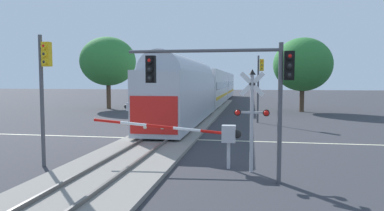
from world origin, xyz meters
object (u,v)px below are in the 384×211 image
Objects in this scene: traffic_signal_far_side at (260,78)px; oak_far_right at (303,65)px; commuter_train at (211,87)px; crossing_gate_far at (139,107)px; crossing_signal_mast at (252,110)px; traffic_signal_median at (44,79)px; pine_left_background at (108,61)px; crossing_gate_near at (210,133)px; traffic_signal_near_right at (232,77)px.

oak_far_right is at bearing 65.77° from traffic_signal_far_side.
oak_far_right is (5.08, 11.29, 1.59)m from traffic_signal_far_side.
oak_far_right is (11.18, -5.90, 2.67)m from commuter_train.
crossing_gate_far is at bearing -100.58° from commuter_train.
crossing_signal_mast is 28.30m from oak_far_right.
commuter_train is 11.09× the size of traffic_signal_median.
crossing_signal_mast is 0.74× the size of traffic_signal_median.
pine_left_background reaches higher than crossing_signal_mast.
crossing_signal_mast is 0.71× the size of traffic_signal_far_side.
traffic_signal_near_right is (0.98, -1.80, 2.30)m from crossing_gate_near.
crossing_signal_mast is (1.71, -0.45, 1.03)m from crossing_gate_near.
traffic_signal_far_side is at bearing 15.15° from crossing_gate_far.
traffic_signal_near_right is 0.70× the size of oak_far_right.
crossing_gate_near is 32.26m from pine_left_background.
traffic_signal_near_right is 34.06m from pine_left_background.
traffic_signal_far_side is at bearing 81.32° from crossing_gate_near.
oak_far_right reaches higher than crossing_gate_far.
crossing_gate_far is at bearing 123.79° from crossing_signal_mast.
crossing_gate_near is at bearing 118.72° from traffic_signal_near_right.
oak_far_right reaches higher than crossing_gate_near.
commuter_train is 14.05m from pine_left_background.
crossing_gate_near is at bearing 165.19° from crossing_signal_mast.
commuter_train reaches higher than traffic_signal_near_right.
commuter_train is at bearing 84.77° from traffic_signal_median.
crossing_signal_mast is at bearing -101.86° from oak_far_right.
crossing_signal_mast is at bearing -92.48° from traffic_signal_far_side.
commuter_train reaches higher than crossing_gate_near.
traffic_signal_near_right reaches higher than crossing_gate_far.
crossing_signal_mast is at bearing -14.81° from crossing_gate_near.
traffic_signal_median is (-3.11, -34.00, 0.95)m from commuter_train.
crossing_signal_mast is 0.64× the size of crossing_gate_far.
traffic_signal_near_right is (-1.43, -17.61, -0.07)m from traffic_signal_far_side.
crossing_signal_mast is 0.69× the size of traffic_signal_near_right.
pine_left_background is at bearing 147.86° from traffic_signal_far_side.
crossing_gate_far is (-3.71, -19.84, -1.34)m from commuter_train.
traffic_signal_near_right is at bearing -94.64° from traffic_signal_far_side.
commuter_train reaches higher than crossing_signal_mast.
crossing_signal_mast is 33.40m from pine_left_background.
traffic_signal_far_side is 0.68× the size of oak_far_right.
traffic_signal_far_side is at bearing 61.25° from traffic_signal_median.
commuter_train is 34.15m from traffic_signal_median.
crossing_gate_near is 1.17× the size of traffic_signal_median.
pine_left_background is (-17.92, 27.96, 3.52)m from crossing_signal_mast.
crossing_gate_far is 0.76× the size of oak_far_right.
crossing_signal_mast is at bearing 61.75° from traffic_signal_near_right.
traffic_signal_median is at bearing -71.74° from pine_left_background.
traffic_signal_median is (0.59, -14.15, 2.29)m from crossing_gate_far.
oak_far_right is at bearing 78.14° from crossing_signal_mast.
traffic_signal_far_side is (9.22, 16.81, 0.13)m from traffic_signal_median.
oak_far_right is at bearing 43.12° from crossing_gate_far.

